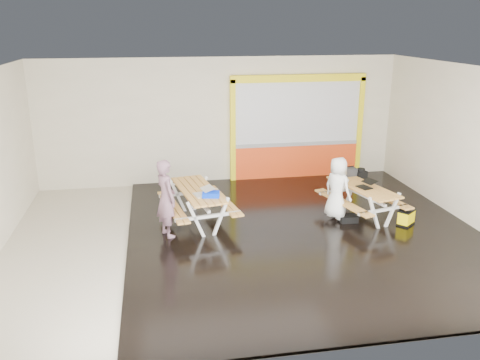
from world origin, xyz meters
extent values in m
cube|color=beige|center=(0.00, 0.00, -0.01)|extent=(10.00, 8.00, 0.01)
cube|color=white|center=(0.00, 0.00, 3.50)|extent=(10.00, 8.00, 0.01)
cube|color=beige|center=(0.00, 4.00, 1.75)|extent=(10.00, 0.01, 3.50)
cube|color=beige|center=(0.00, -4.00, 1.75)|extent=(10.00, 0.01, 3.50)
cube|color=beige|center=(5.00, 0.00, 1.75)|extent=(0.01, 8.00, 3.50)
cube|color=black|center=(1.25, 0.00, 0.03)|extent=(7.50, 7.98, 0.05)
cube|color=#F34616|center=(2.20, 3.93, 0.50)|extent=(3.60, 0.12, 1.00)
cube|color=gray|center=(2.20, 3.93, 1.03)|extent=(3.60, 0.14, 0.10)
cube|color=silver|center=(2.20, 3.94, 1.94)|extent=(3.60, 0.08, 1.72)
cube|color=yellow|center=(0.33, 3.92, 1.45)|extent=(0.14, 0.16, 2.90)
cube|color=yellow|center=(4.07, 3.92, 1.45)|extent=(0.14, 0.16, 2.90)
cube|color=yellow|center=(2.20, 3.92, 2.90)|extent=(3.88, 0.16, 0.20)
cube|color=gold|center=(-1.25, 0.85, 0.82)|extent=(0.50, 2.09, 0.04)
cube|color=gold|center=(-1.10, 0.87, 0.82)|extent=(0.50, 2.09, 0.04)
cube|color=gold|center=(-0.96, 0.90, 0.82)|extent=(0.50, 2.09, 0.04)
cube|color=gold|center=(-0.81, 0.93, 0.82)|extent=(0.50, 2.09, 0.04)
cube|color=gold|center=(-0.66, 0.95, 0.82)|extent=(0.50, 2.09, 0.04)
cube|color=white|center=(-1.08, 0.07, 0.44)|extent=(0.39, 0.13, 0.84)
cube|color=white|center=(-0.54, 0.16, 0.44)|extent=(0.39, 0.13, 0.84)
cube|color=white|center=(-0.81, 0.11, 0.49)|extent=(1.43, 0.32, 0.06)
cube|color=white|center=(-0.81, 0.11, 0.76)|extent=(0.71, 0.19, 0.06)
cube|color=white|center=(-1.37, 1.64, 0.44)|extent=(0.39, 0.13, 0.84)
cube|color=white|center=(-0.83, 1.74, 0.44)|extent=(0.39, 0.13, 0.84)
cube|color=white|center=(-1.10, 1.69, 0.49)|extent=(1.43, 0.32, 0.06)
cube|color=white|center=(-1.10, 1.69, 0.76)|extent=(0.71, 0.19, 0.06)
cube|color=white|center=(-0.96, 0.90, 0.61)|extent=(0.37, 1.71, 0.06)
cube|color=gold|center=(-1.59, 0.79, 0.50)|extent=(0.49, 2.09, 0.04)
cube|color=gold|center=(-1.45, 0.81, 0.50)|extent=(0.49, 2.09, 0.04)
cube|color=gold|center=(-0.46, 0.99, 0.50)|extent=(0.49, 2.09, 0.04)
cube|color=gold|center=(-0.32, 1.02, 0.50)|extent=(0.49, 2.09, 0.04)
cube|color=gold|center=(2.56, 0.55, 0.77)|extent=(0.61, 1.93, 0.04)
cube|color=gold|center=(2.69, 0.58, 0.77)|extent=(0.61, 1.93, 0.04)
cube|color=gold|center=(2.83, 0.62, 0.77)|extent=(0.61, 1.93, 0.04)
cube|color=gold|center=(2.96, 0.65, 0.77)|extent=(0.61, 1.93, 0.04)
cube|color=gold|center=(3.09, 0.69, 0.77)|extent=(0.61, 1.93, 0.04)
cube|color=white|center=(2.77, -0.17, 0.42)|extent=(0.37, 0.15, 0.79)
cube|color=white|center=(3.26, -0.04, 0.42)|extent=(0.37, 0.15, 0.79)
cube|color=white|center=(3.01, -0.10, 0.46)|extent=(1.32, 0.39, 0.06)
cube|color=white|center=(3.01, -0.10, 0.72)|extent=(0.66, 0.22, 0.06)
cube|color=white|center=(2.39, 1.28, 0.42)|extent=(0.37, 0.15, 0.79)
cube|color=white|center=(2.89, 1.40, 0.42)|extent=(0.37, 0.15, 0.79)
cube|color=white|center=(2.64, 1.34, 0.46)|extent=(1.32, 0.39, 0.06)
cube|color=white|center=(2.64, 1.34, 0.72)|extent=(0.66, 0.22, 0.06)
cube|color=white|center=(2.83, 0.62, 0.57)|extent=(0.46, 1.57, 0.06)
cube|color=gold|center=(2.24, 0.47, 0.47)|extent=(0.60, 1.93, 0.04)
cube|color=gold|center=(2.37, 0.50, 0.47)|extent=(0.60, 1.93, 0.04)
cube|color=gold|center=(3.28, 0.74, 0.47)|extent=(0.60, 1.93, 0.04)
cube|color=gold|center=(3.41, 0.77, 0.47)|extent=(0.60, 1.93, 0.04)
imported|color=#765464|center=(-1.67, 0.30, 0.88)|extent=(0.60, 0.71, 1.67)
imported|color=white|center=(2.16, 0.51, 0.82)|extent=(0.73, 0.82, 1.41)
cube|color=silver|center=(-0.93, 0.48, 0.85)|extent=(0.33, 0.41, 0.02)
cube|color=silver|center=(-0.78, 0.51, 0.97)|extent=(0.31, 0.41, 0.07)
cube|color=silver|center=(-0.79, 0.51, 0.97)|extent=(0.27, 0.36, 0.06)
cube|color=black|center=(2.80, 0.51, 0.79)|extent=(0.33, 0.39, 0.02)
cube|color=black|center=(2.95, 0.55, 0.91)|extent=(0.32, 0.39, 0.07)
cube|color=silver|center=(2.94, 0.55, 0.91)|extent=(0.27, 0.34, 0.05)
cube|color=#022FE5|center=(-0.72, 0.36, 0.89)|extent=(0.40, 0.31, 0.10)
cube|color=black|center=(2.78, 1.44, 0.88)|extent=(0.45, 0.28, 0.19)
cylinder|color=black|center=(2.78, 1.44, 1.02)|extent=(0.31, 0.08, 0.03)
cube|color=black|center=(3.12, 1.44, 0.69)|extent=(0.32, 0.25, 0.40)
cylinder|color=black|center=(3.12, 1.44, 0.91)|extent=(0.22, 0.22, 0.10)
cube|color=black|center=(2.40, 0.35, 0.12)|extent=(0.41, 0.32, 0.15)
cube|color=black|center=(3.60, -0.04, 0.07)|extent=(0.48, 0.46, 0.04)
cube|color=#F6D900|center=(3.60, -0.04, 0.22)|extent=(0.46, 0.43, 0.31)
cube|color=black|center=(3.60, -0.04, 0.39)|extent=(0.48, 0.46, 0.03)
camera|label=1|loc=(-1.86, -9.58, 4.38)|focal=37.31mm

